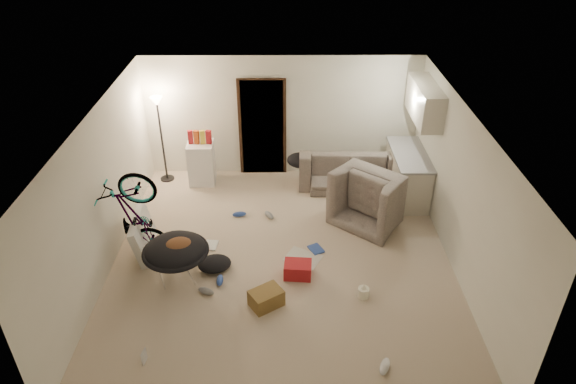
{
  "coord_description": "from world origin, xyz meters",
  "views": [
    {
      "loc": [
        0.06,
        -6.64,
        5.36
      ],
      "look_at": [
        0.11,
        0.6,
        0.93
      ],
      "focal_mm": 32.0,
      "sensor_mm": 36.0,
      "label": 1
    }
  ],
  "objects_px": {
    "tv_box": "(143,234)",
    "saucer_chair": "(176,256)",
    "mini_fridge": "(202,163)",
    "sofa": "(347,171)",
    "drink_case_b": "(298,270)",
    "floor_lamp": "(159,121)",
    "kitchen_counter": "(407,175)",
    "juicer": "(363,292)",
    "drink_case_a": "(266,298)",
    "armchair": "(377,198)",
    "bicycle": "(139,236)"
  },
  "relations": [
    {
      "from": "sofa",
      "to": "juicer",
      "type": "relative_size",
      "value": 8.15
    },
    {
      "from": "saucer_chair",
      "to": "drink_case_b",
      "type": "distance_m",
      "value": 1.89
    },
    {
      "from": "tv_box",
      "to": "drink_case_b",
      "type": "bearing_deg",
      "value": -19.02
    },
    {
      "from": "tv_box",
      "to": "drink_case_a",
      "type": "bearing_deg",
      "value": -36.71
    },
    {
      "from": "drink_case_b",
      "to": "drink_case_a",
      "type": "bearing_deg",
      "value": -121.43
    },
    {
      "from": "armchair",
      "to": "kitchen_counter",
      "type": "bearing_deg",
      "value": -93.36
    },
    {
      "from": "sofa",
      "to": "armchair",
      "type": "bearing_deg",
      "value": 110.78
    },
    {
      "from": "juicer",
      "to": "kitchen_counter",
      "type": "bearing_deg",
      "value": 67.39
    },
    {
      "from": "kitchen_counter",
      "to": "juicer",
      "type": "xyz_separation_m",
      "value": [
        -1.21,
        -2.9,
        -0.34
      ]
    },
    {
      "from": "tv_box",
      "to": "kitchen_counter",
      "type": "bearing_deg",
      "value": 15.88
    },
    {
      "from": "bicycle",
      "to": "armchair",
      "type": "bearing_deg",
      "value": -70.06
    },
    {
      "from": "floor_lamp",
      "to": "juicer",
      "type": "distance_m",
      "value": 5.22
    },
    {
      "from": "armchair",
      "to": "drink_case_a",
      "type": "height_order",
      "value": "armchair"
    },
    {
      "from": "armchair",
      "to": "drink_case_b",
      "type": "height_order",
      "value": "armchair"
    },
    {
      "from": "sofa",
      "to": "tv_box",
      "type": "relative_size",
      "value": 1.93
    },
    {
      "from": "floor_lamp",
      "to": "drink_case_b",
      "type": "bearing_deg",
      "value": -49.15
    },
    {
      "from": "tv_box",
      "to": "floor_lamp",
      "type": "bearing_deg",
      "value": 87.93
    },
    {
      "from": "saucer_chair",
      "to": "drink_case_b",
      "type": "bearing_deg",
      "value": 0.97
    },
    {
      "from": "kitchen_counter",
      "to": "armchair",
      "type": "height_order",
      "value": "kitchen_counter"
    },
    {
      "from": "sofa",
      "to": "bicycle",
      "type": "xyz_separation_m",
      "value": [
        -3.63,
        -2.4,
        0.17
      ]
    },
    {
      "from": "mini_fridge",
      "to": "drink_case_a",
      "type": "bearing_deg",
      "value": -70.28
    },
    {
      "from": "floor_lamp",
      "to": "mini_fridge",
      "type": "bearing_deg",
      "value": -7.46
    },
    {
      "from": "floor_lamp",
      "to": "drink_case_a",
      "type": "xyz_separation_m",
      "value": [
        2.18,
        -3.71,
        -1.18
      ]
    },
    {
      "from": "kitchen_counter",
      "to": "floor_lamp",
      "type": "bearing_deg",
      "value": 172.34
    },
    {
      "from": "tv_box",
      "to": "saucer_chair",
      "type": "bearing_deg",
      "value": -49.71
    },
    {
      "from": "mini_fridge",
      "to": "saucer_chair",
      "type": "xyz_separation_m",
      "value": [
        0.02,
        -3.0,
        -0.01
      ]
    },
    {
      "from": "bicycle",
      "to": "drink_case_a",
      "type": "height_order",
      "value": "bicycle"
    },
    {
      "from": "armchair",
      "to": "tv_box",
      "type": "distance_m",
      "value": 4.16
    },
    {
      "from": "sofa",
      "to": "mini_fridge",
      "type": "xyz_separation_m",
      "value": [
        -2.96,
        0.1,
        0.15
      ]
    },
    {
      "from": "floor_lamp",
      "to": "kitchen_counter",
      "type": "bearing_deg",
      "value": -7.66
    },
    {
      "from": "armchair",
      "to": "drink_case_b",
      "type": "distance_m",
      "value": 2.25
    },
    {
      "from": "kitchen_counter",
      "to": "mini_fridge",
      "type": "bearing_deg",
      "value": 172.3
    },
    {
      "from": "saucer_chair",
      "to": "drink_case_b",
      "type": "height_order",
      "value": "saucer_chair"
    },
    {
      "from": "floor_lamp",
      "to": "saucer_chair",
      "type": "bearing_deg",
      "value": -75.72
    },
    {
      "from": "sofa",
      "to": "tv_box",
      "type": "bearing_deg",
      "value": 33.12
    },
    {
      "from": "sofa",
      "to": "tv_box",
      "type": "distance_m",
      "value": 4.24
    },
    {
      "from": "floor_lamp",
      "to": "tv_box",
      "type": "bearing_deg",
      "value": -87.62
    },
    {
      "from": "juicer",
      "to": "mini_fridge",
      "type": "bearing_deg",
      "value": 129.59
    },
    {
      "from": "saucer_chair",
      "to": "tv_box",
      "type": "relative_size",
      "value": 1.0
    },
    {
      "from": "juicer",
      "to": "drink_case_a",
      "type": "bearing_deg",
      "value": -173.71
    },
    {
      "from": "kitchen_counter",
      "to": "tv_box",
      "type": "relative_size",
      "value": 1.48
    },
    {
      "from": "floor_lamp",
      "to": "tv_box",
      "type": "height_order",
      "value": "floor_lamp"
    },
    {
      "from": "kitchen_counter",
      "to": "sofa",
      "type": "relative_size",
      "value": 0.76
    },
    {
      "from": "sofa",
      "to": "juicer",
      "type": "bearing_deg",
      "value": 90.04
    },
    {
      "from": "saucer_chair",
      "to": "juicer",
      "type": "height_order",
      "value": "saucer_chair"
    },
    {
      "from": "saucer_chair",
      "to": "drink_case_b",
      "type": "relative_size",
      "value": 2.39
    },
    {
      "from": "saucer_chair",
      "to": "drink_case_a",
      "type": "height_order",
      "value": "saucer_chair"
    },
    {
      "from": "mini_fridge",
      "to": "tv_box",
      "type": "bearing_deg",
      "value": -107.71
    },
    {
      "from": "drink_case_b",
      "to": "tv_box",
      "type": "bearing_deg",
      "value": 170.29
    },
    {
      "from": "bicycle",
      "to": "sofa",
      "type": "bearing_deg",
      "value": -53.17
    }
  ]
}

